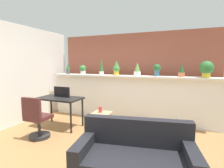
# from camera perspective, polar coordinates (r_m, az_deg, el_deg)

# --- Properties ---
(ground_plane) EXTENTS (12.00, 12.00, 0.00)m
(ground_plane) POSITION_cam_1_polar(r_m,az_deg,el_deg) (3.34, -5.76, -21.74)
(ground_plane) COLOR #9E7042
(divider_wall) EXTENTS (4.74, 0.16, 1.23)m
(divider_wall) POSITION_cam_1_polar(r_m,az_deg,el_deg) (4.90, 5.16, -4.82)
(divider_wall) COLOR white
(divider_wall) RESTS_ON ground
(plant_shelf) EXTENTS (4.74, 0.40, 0.04)m
(plant_shelf) POSITION_cam_1_polar(r_m,az_deg,el_deg) (4.77, 5.10, 2.57)
(plant_shelf) COLOR white
(plant_shelf) RESTS_ON divider_wall
(brick_wall_behind) EXTENTS (4.74, 0.10, 2.50)m
(brick_wall_behind) POSITION_cam_1_polar(r_m,az_deg,el_deg) (5.39, 7.09, 3.03)
(brick_wall_behind) COLOR #9E5442
(brick_wall_behind) RESTS_ON ground
(side_wall_left) EXTENTS (0.12, 4.40, 2.60)m
(side_wall_left) POSITION_cam_1_polar(r_m,az_deg,el_deg) (5.01, -31.15, 2.41)
(side_wall_left) COLOR white
(side_wall_left) RESTS_ON ground
(potted_plant_0) EXTENTS (0.12, 0.12, 0.33)m
(potted_plant_0) POSITION_cam_1_polar(r_m,az_deg,el_deg) (5.64, -14.24, 4.92)
(potted_plant_0) COLOR #4C4C51
(potted_plant_0) RESTS_ON plant_shelf
(potted_plant_1) EXTENTS (0.19, 0.19, 0.28)m
(potted_plant_1) POSITION_cam_1_polar(r_m,az_deg,el_deg) (5.32, -9.55, 4.70)
(potted_plant_1) COLOR silver
(potted_plant_1) RESTS_ON plant_shelf
(potted_plant_2) EXTENTS (0.14, 0.14, 0.50)m
(potted_plant_2) POSITION_cam_1_polar(r_m,az_deg,el_deg) (5.01, -3.51, 5.35)
(potted_plant_2) COLOR silver
(potted_plant_2) RESTS_ON plant_shelf
(potted_plant_3) EXTENTS (0.19, 0.19, 0.41)m
(potted_plant_3) POSITION_cam_1_polar(r_m,az_deg,el_deg) (4.83, 1.47, 5.31)
(potted_plant_3) COLOR gold
(potted_plant_3) RESTS_ON plant_shelf
(potted_plant_4) EXTENTS (0.19, 0.19, 0.36)m
(potted_plant_4) POSITION_cam_1_polar(r_m,az_deg,el_deg) (4.72, 8.31, 4.70)
(potted_plant_4) COLOR silver
(potted_plant_4) RESTS_ON plant_shelf
(potted_plant_5) EXTENTS (0.19, 0.19, 0.31)m
(potted_plant_5) POSITION_cam_1_polar(r_m,az_deg,el_deg) (4.63, 14.56, 4.79)
(potted_plant_5) COLOR #386B84
(potted_plant_5) RESTS_ON plant_shelf
(potted_plant_6) EXTENTS (0.15, 0.15, 0.35)m
(potted_plant_6) POSITION_cam_1_polar(r_m,az_deg,el_deg) (4.58, 21.91, 4.09)
(potted_plant_6) COLOR #C66B42
(potted_plant_6) RESTS_ON plant_shelf
(potted_plant_7) EXTENTS (0.31, 0.31, 0.38)m
(potted_plant_7) POSITION_cam_1_polar(r_m,az_deg,el_deg) (4.56, 28.65, 4.50)
(potted_plant_7) COLOR gold
(potted_plant_7) RESTS_ON plant_shelf
(desk) EXTENTS (1.10, 0.60, 0.75)m
(desk) POSITION_cam_1_polar(r_m,az_deg,el_deg) (4.55, -16.80, -5.32)
(desk) COLOR black
(desk) RESTS_ON ground
(tv_monitor) EXTENTS (0.46, 0.04, 0.26)m
(tv_monitor) POSITION_cam_1_polar(r_m,az_deg,el_deg) (4.57, -16.19, -2.51)
(tv_monitor) COLOR black
(tv_monitor) RESTS_ON desk
(office_chair) EXTENTS (0.45, 0.46, 0.91)m
(office_chair) POSITION_cam_1_polar(r_m,az_deg,el_deg) (4.06, -23.45, -11.07)
(office_chair) COLOR #262628
(office_chair) RESTS_ON ground
(side_cube_shelf) EXTENTS (0.40, 0.41, 0.50)m
(side_cube_shelf) POSITION_cam_1_polar(r_m,az_deg,el_deg) (4.00, -3.58, -12.89)
(side_cube_shelf) COLOR tan
(side_cube_shelf) RESTS_ON ground
(vase_on_shelf) EXTENTS (0.08, 0.08, 0.13)m
(vase_on_shelf) POSITION_cam_1_polar(r_m,az_deg,el_deg) (3.95, -3.85, -8.35)
(vase_on_shelf) COLOR #CC3D47
(vase_on_shelf) RESTS_ON side_cube_shelf
(couch) EXTENTS (1.67, 1.02, 0.80)m
(couch) POSITION_cam_1_polar(r_m,az_deg,el_deg) (2.58, 7.51, -23.89)
(couch) COLOR black
(couch) RESTS_ON ground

